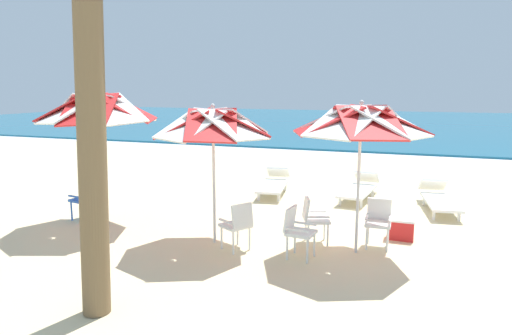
{
  "coord_description": "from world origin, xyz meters",
  "views": [
    {
      "loc": [
        0.72,
        -10.05,
        2.82
      ],
      "look_at": [
        -2.82,
        -0.27,
        1.0
      ],
      "focal_mm": 32.0,
      "sensor_mm": 36.0,
      "label": 1
    }
  ],
  "objects_px": {
    "plastic_chair_3": "(238,223)",
    "beach_umbrella_1": "(213,124)",
    "plastic_chair_1": "(313,217)",
    "sun_lounger_0": "(439,199)",
    "plastic_chair_2": "(297,229)",
    "plastic_chair_4": "(85,198)",
    "sun_lounger_1": "(359,188)",
    "sun_lounger_2": "(274,183)",
    "palm_tree_1": "(88,25)",
    "beach_umbrella_2": "(98,109)",
    "cooler_box": "(401,229)",
    "plastic_chair_0": "(378,220)",
    "beach_umbrella_0": "(361,121)"
  },
  "relations": [
    {
      "from": "plastic_chair_3",
      "to": "beach_umbrella_1",
      "type": "bearing_deg",
      "value": 156.24
    },
    {
      "from": "plastic_chair_1",
      "to": "sun_lounger_0",
      "type": "distance_m",
      "value": 3.95
    },
    {
      "from": "plastic_chair_2",
      "to": "plastic_chair_4",
      "type": "height_order",
      "value": "same"
    },
    {
      "from": "sun_lounger_1",
      "to": "sun_lounger_2",
      "type": "xyz_separation_m",
      "value": [
        -2.24,
        -0.16,
        0.0
      ]
    },
    {
      "from": "plastic_chair_4",
      "to": "palm_tree_1",
      "type": "bearing_deg",
      "value": -46.91
    },
    {
      "from": "beach_umbrella_2",
      "to": "sun_lounger_1",
      "type": "height_order",
      "value": "beach_umbrella_2"
    },
    {
      "from": "cooler_box",
      "to": "plastic_chair_0",
      "type": "bearing_deg",
      "value": -123.38
    },
    {
      "from": "plastic_chair_2",
      "to": "sun_lounger_1",
      "type": "relative_size",
      "value": 0.39
    },
    {
      "from": "plastic_chair_2",
      "to": "plastic_chair_3",
      "type": "xyz_separation_m",
      "value": [
        -1.06,
        -0.03,
        0.0
      ]
    },
    {
      "from": "beach_umbrella_1",
      "to": "plastic_chair_4",
      "type": "height_order",
      "value": "beach_umbrella_1"
    },
    {
      "from": "plastic_chair_3",
      "to": "palm_tree_1",
      "type": "relative_size",
      "value": 0.14
    },
    {
      "from": "beach_umbrella_0",
      "to": "plastic_chair_2",
      "type": "bearing_deg",
      "value": -147.29
    },
    {
      "from": "plastic_chair_3",
      "to": "sun_lounger_2",
      "type": "height_order",
      "value": "plastic_chair_3"
    },
    {
      "from": "beach_umbrella_2",
      "to": "sun_lounger_1",
      "type": "relative_size",
      "value": 1.27
    },
    {
      "from": "beach_umbrella_0",
      "to": "sun_lounger_2",
      "type": "height_order",
      "value": "beach_umbrella_0"
    },
    {
      "from": "plastic_chair_0",
      "to": "sun_lounger_2",
      "type": "bearing_deg",
      "value": 132.33
    },
    {
      "from": "plastic_chair_2",
      "to": "sun_lounger_1",
      "type": "height_order",
      "value": "plastic_chair_2"
    },
    {
      "from": "beach_umbrella_0",
      "to": "palm_tree_1",
      "type": "xyz_separation_m",
      "value": [
        -2.81,
        -3.13,
        1.27
      ]
    },
    {
      "from": "sun_lounger_2",
      "to": "beach_umbrella_0",
      "type": "bearing_deg",
      "value": -54.39
    },
    {
      "from": "plastic_chair_4",
      "to": "cooler_box",
      "type": "distance_m",
      "value": 6.53
    },
    {
      "from": "plastic_chair_3",
      "to": "plastic_chair_4",
      "type": "height_order",
      "value": "same"
    },
    {
      "from": "beach_umbrella_0",
      "to": "plastic_chair_4",
      "type": "xyz_separation_m",
      "value": [
        -5.76,
        0.02,
        -1.78
      ]
    },
    {
      "from": "plastic_chair_0",
      "to": "beach_umbrella_2",
      "type": "xyz_separation_m",
      "value": [
        -5.56,
        -0.5,
        1.9
      ]
    },
    {
      "from": "plastic_chair_1",
      "to": "sun_lounger_0",
      "type": "bearing_deg",
      "value": 55.15
    },
    {
      "from": "plastic_chair_1",
      "to": "beach_umbrella_2",
      "type": "distance_m",
      "value": 4.82
    },
    {
      "from": "beach_umbrella_2",
      "to": "sun_lounger_2",
      "type": "xyz_separation_m",
      "value": [
        2.54,
        3.82,
        -2.11
      ]
    },
    {
      "from": "plastic_chair_0",
      "to": "sun_lounger_2",
      "type": "relative_size",
      "value": 0.39
    },
    {
      "from": "sun_lounger_2",
      "to": "palm_tree_1",
      "type": "distance_m",
      "value": 7.64
    },
    {
      "from": "sun_lounger_0",
      "to": "sun_lounger_2",
      "type": "distance_m",
      "value": 4.15
    },
    {
      "from": "plastic_chair_2",
      "to": "beach_umbrella_1",
      "type": "xyz_separation_m",
      "value": [
        -1.62,
        0.22,
        1.69
      ]
    },
    {
      "from": "plastic_chair_3",
      "to": "cooler_box",
      "type": "xyz_separation_m",
      "value": [
        2.65,
        1.62,
        -0.3
      ]
    },
    {
      "from": "beach_umbrella_0",
      "to": "sun_lounger_0",
      "type": "xyz_separation_m",
      "value": [
        1.44,
        3.46,
        -1.99
      ]
    },
    {
      "from": "plastic_chair_0",
      "to": "sun_lounger_2",
      "type": "distance_m",
      "value": 4.49
    },
    {
      "from": "beach_umbrella_2",
      "to": "sun_lounger_1",
      "type": "xyz_separation_m",
      "value": [
        4.78,
        3.98,
        -2.11
      ]
    },
    {
      "from": "plastic_chair_3",
      "to": "sun_lounger_1",
      "type": "distance_m",
      "value": 4.78
    },
    {
      "from": "plastic_chair_0",
      "to": "plastic_chair_2",
      "type": "relative_size",
      "value": 1.0
    },
    {
      "from": "plastic_chair_4",
      "to": "sun_lounger_0",
      "type": "relative_size",
      "value": 0.39
    },
    {
      "from": "sun_lounger_2",
      "to": "palm_tree_1",
      "type": "height_order",
      "value": "palm_tree_1"
    },
    {
      "from": "beach_umbrella_2",
      "to": "sun_lounger_0",
      "type": "relative_size",
      "value": 1.26
    },
    {
      "from": "beach_umbrella_0",
      "to": "cooler_box",
      "type": "bearing_deg",
      "value": 55.67
    },
    {
      "from": "sun_lounger_1",
      "to": "sun_lounger_2",
      "type": "bearing_deg",
      "value": -175.99
    },
    {
      "from": "sun_lounger_2",
      "to": "plastic_chair_1",
      "type": "bearing_deg",
      "value": -62.04
    },
    {
      "from": "plastic_chair_4",
      "to": "beach_umbrella_2",
      "type": "bearing_deg",
      "value": -7.39
    },
    {
      "from": "plastic_chair_1",
      "to": "sun_lounger_2",
      "type": "relative_size",
      "value": 0.39
    },
    {
      "from": "palm_tree_1",
      "to": "plastic_chair_3",
      "type": "bearing_deg",
      "value": 71.47
    },
    {
      "from": "beach_umbrella_0",
      "to": "palm_tree_1",
      "type": "height_order",
      "value": "palm_tree_1"
    },
    {
      "from": "plastic_chair_1",
      "to": "sun_lounger_0",
      "type": "height_order",
      "value": "plastic_chair_1"
    },
    {
      "from": "beach_umbrella_0",
      "to": "sun_lounger_1",
      "type": "bearing_deg",
      "value": 96.62
    },
    {
      "from": "beach_umbrella_2",
      "to": "sun_lounger_1",
      "type": "distance_m",
      "value": 6.57
    },
    {
      "from": "cooler_box",
      "to": "beach_umbrella_2",
      "type": "bearing_deg",
      "value": -169.82
    }
  ]
}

